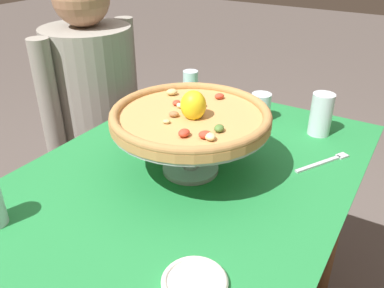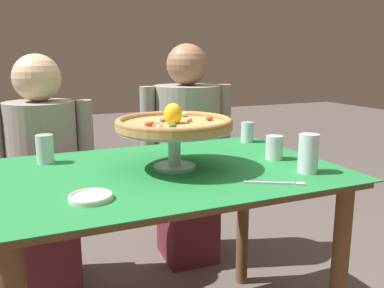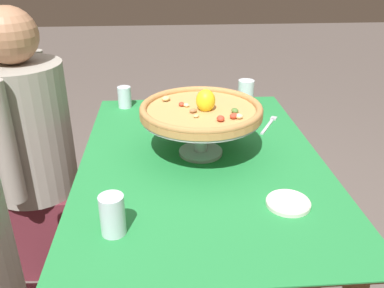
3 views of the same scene
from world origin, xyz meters
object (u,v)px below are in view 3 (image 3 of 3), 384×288
pizza (203,109)px  water_glass_back_left (113,217)px  water_glass_front_right (245,97)px  water_glass_back_right (125,98)px  diner_right (32,154)px  side_plate (288,202)px  dinner_fork (269,124)px  water_glass_side_right (199,103)px  pizza_stand (202,124)px

pizza → water_glass_back_left: (-0.42, 0.27, -0.12)m
water_glass_front_right → water_glass_back_left: water_glass_front_right is taller
pizza → water_glass_back_left: size_ratio=3.80×
water_glass_back_right → diner_right: 0.47m
side_plate → dinner_fork: side_plate is taller
water_glass_side_right → diner_right: 0.76m
water_glass_back_left → dinner_fork: size_ratio=0.62×
water_glass_front_right → dinner_fork: water_glass_front_right is taller
water_glass_back_right → side_plate: bearing=-147.8°
water_glass_back_left → diner_right: size_ratio=0.09×
water_glass_back_right → side_plate: 0.97m
pizza → water_glass_front_right: pizza is taller
side_plate → diner_right: diner_right is taller
water_glass_front_right → dinner_fork: size_ratio=0.77×
diner_right → pizza: bearing=-116.0°
water_glass_back_left → water_glass_back_right: (0.91, 0.04, -0.01)m
water_glass_front_right → water_glass_back_left: bearing=148.9°
water_glass_front_right → water_glass_side_right: size_ratio=1.45×
pizza → water_glass_front_right: 0.48m
pizza_stand → diner_right: (0.35, 0.71, -0.27)m
pizza → dinner_fork: size_ratio=2.35×
water_glass_front_right → water_glass_side_right: 0.21m
side_plate → diner_right: bearing=53.5°
pizza_stand → water_glass_side_right: pizza_stand is taller
water_glass_back_left → side_plate: (0.09, -0.48, -0.04)m
water_glass_side_right → water_glass_back_right: (0.08, 0.33, 0.00)m
water_glass_back_left → diner_right: 0.91m
pizza → water_glass_back_right: pizza is taller
pizza → water_glass_side_right: size_ratio=4.40×
water_glass_front_right → water_glass_back_right: water_glass_front_right is taller
water_glass_back_left → water_glass_back_right: 0.91m
pizza_stand → dinner_fork: bearing=-52.1°
dinner_fork → diner_right: bearing=83.7°
water_glass_back_right → water_glass_front_right: bearing=-98.4°
water_glass_side_right → pizza_stand: bearing=176.1°
water_glass_back_right → dinner_fork: size_ratio=0.54×
pizza_stand → dinner_fork: 0.40m
pizza_stand → water_glass_back_left: pizza_stand is taller
water_glass_side_right → water_glass_front_right: bearing=-90.6°
water_glass_side_right → water_glass_back_right: 0.34m
pizza → side_plate: (-0.34, -0.21, -0.16)m
water_glass_side_right → diner_right: bearing=94.8°
pizza → diner_right: (0.35, 0.71, -0.32)m
pizza → water_glass_back_right: bearing=32.1°
dinner_fork → side_plate: bearing=171.1°
dinner_fork → diner_right: (0.11, 1.01, -0.16)m
pizza → dinner_fork: pizza is taller
water_glass_back_right → dinner_fork: bearing=-112.4°
pizza_stand → water_glass_back_left: (-0.42, 0.27, -0.07)m
pizza → water_glass_front_right: size_ratio=3.03×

